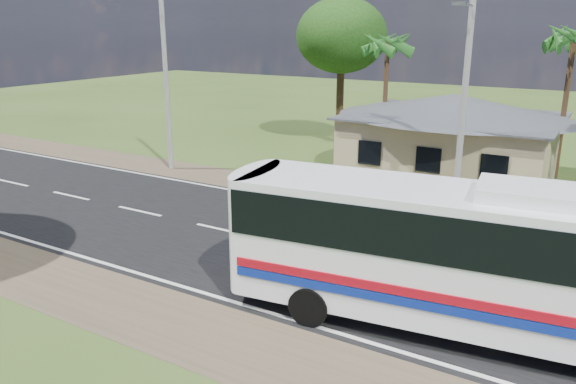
% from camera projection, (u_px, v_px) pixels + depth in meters
% --- Properties ---
extents(ground, '(120.00, 120.00, 0.00)m').
position_uv_depth(ground, '(322.00, 253.00, 20.21)').
color(ground, '#314619').
rests_on(ground, ground).
extents(road, '(120.00, 16.00, 0.03)m').
position_uv_depth(road, '(322.00, 252.00, 20.20)').
color(road, black).
rests_on(road, ground).
extents(house, '(12.40, 10.00, 5.00)m').
position_uv_depth(house, '(453.00, 127.00, 29.66)').
color(house, tan).
rests_on(house, ground).
extents(utility_poles, '(32.80, 2.22, 11.00)m').
position_uv_depth(utility_poles, '(457.00, 79.00, 22.58)').
color(utility_poles, '#9E9E99').
rests_on(utility_poles, ground).
extents(palm_mid, '(2.80, 2.80, 8.20)m').
position_uv_depth(palm_mid, '(574.00, 39.00, 27.98)').
color(palm_mid, '#47301E').
rests_on(palm_mid, ground).
extents(palm_far, '(2.80, 2.80, 7.70)m').
position_uv_depth(palm_far, '(388.00, 45.00, 33.41)').
color(palm_far, '#47301E').
rests_on(palm_far, ground).
extents(tree_behind_house, '(6.00, 6.00, 9.61)m').
position_uv_depth(tree_behind_house, '(342.00, 36.00, 36.89)').
color(tree_behind_house, '#47301E').
rests_on(tree_behind_house, ground).
extents(coach_bus, '(13.75, 4.51, 4.20)m').
position_uv_depth(coach_bus, '(495.00, 252.00, 14.11)').
color(coach_bus, white).
rests_on(coach_bus, ground).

